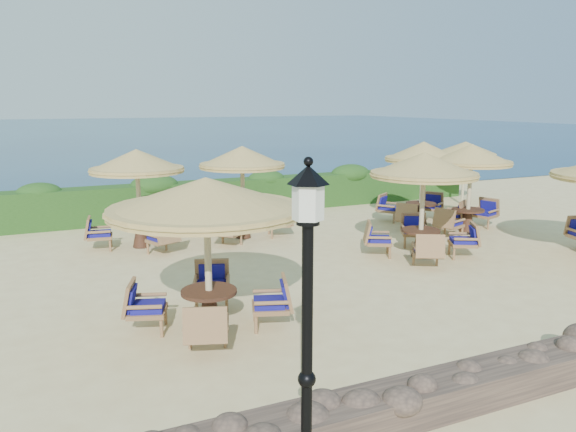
{
  "coord_description": "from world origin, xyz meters",
  "views": [
    {
      "loc": [
        -7.07,
        -11.34,
        3.87
      ],
      "look_at": [
        -1.85,
        0.13,
        1.3
      ],
      "focal_mm": 35.0,
      "sensor_mm": 36.0,
      "label": 1
    }
  ],
  "objects_px": {
    "cafe_set_1": "(423,187)",
    "cafe_set_3": "(138,180)",
    "cafe_set_0": "(207,220)",
    "cafe_set_4": "(242,175)",
    "cafe_set_5": "(422,172)",
    "lamp_post": "(307,346)",
    "extra_parasol": "(465,148)",
    "cafe_set_6": "(471,169)"
  },
  "relations": [
    {
      "from": "cafe_set_6",
      "to": "cafe_set_4",
      "type": "bearing_deg",
      "value": 161.8
    },
    {
      "from": "cafe_set_3",
      "to": "cafe_set_0",
      "type": "bearing_deg",
      "value": -89.27
    },
    {
      "from": "extra_parasol",
      "to": "cafe_set_0",
      "type": "xyz_separation_m",
      "value": [
        -12.31,
        -7.65,
        -0.23
      ]
    },
    {
      "from": "cafe_set_1",
      "to": "cafe_set_4",
      "type": "relative_size",
      "value": 1.04
    },
    {
      "from": "extra_parasol",
      "to": "cafe_set_3",
      "type": "xyz_separation_m",
      "value": [
        -12.39,
        -1.46,
        -0.34
      ]
    },
    {
      "from": "cafe_set_1",
      "to": "cafe_set_6",
      "type": "xyz_separation_m",
      "value": [
        3.01,
        1.66,
        0.13
      ]
    },
    {
      "from": "cafe_set_1",
      "to": "cafe_set_5",
      "type": "distance_m",
      "value": 3.9
    },
    {
      "from": "cafe_set_5",
      "to": "cafe_set_4",
      "type": "bearing_deg",
      "value": 173.35
    },
    {
      "from": "cafe_set_5",
      "to": "extra_parasol",
      "type": "bearing_deg",
      "value": 31.5
    },
    {
      "from": "cafe_set_1",
      "to": "cafe_set_6",
      "type": "height_order",
      "value": "same"
    },
    {
      "from": "lamp_post",
      "to": "cafe_set_1",
      "type": "height_order",
      "value": "lamp_post"
    },
    {
      "from": "cafe_set_3",
      "to": "cafe_set_4",
      "type": "relative_size",
      "value": 1.02
    },
    {
      "from": "cafe_set_4",
      "to": "cafe_set_6",
      "type": "bearing_deg",
      "value": -18.2
    },
    {
      "from": "extra_parasol",
      "to": "cafe_set_3",
      "type": "distance_m",
      "value": 12.48
    },
    {
      "from": "lamp_post",
      "to": "extra_parasol",
      "type": "relative_size",
      "value": 1.38
    },
    {
      "from": "extra_parasol",
      "to": "cafe_set_6",
      "type": "bearing_deg",
      "value": -129.7
    },
    {
      "from": "extra_parasol",
      "to": "cafe_set_6",
      "type": "distance_m",
      "value": 4.84
    },
    {
      "from": "cafe_set_6",
      "to": "lamp_post",
      "type": "bearing_deg",
      "value": -138.96
    },
    {
      "from": "cafe_set_4",
      "to": "cafe_set_5",
      "type": "xyz_separation_m",
      "value": [
        5.78,
        -0.67,
        -0.11
      ]
    },
    {
      "from": "cafe_set_0",
      "to": "cafe_set_6",
      "type": "relative_size",
      "value": 1.16
    },
    {
      "from": "cafe_set_3",
      "to": "cafe_set_5",
      "type": "relative_size",
      "value": 1.01
    },
    {
      "from": "lamp_post",
      "to": "cafe_set_0",
      "type": "height_order",
      "value": "lamp_post"
    },
    {
      "from": "cafe_set_4",
      "to": "cafe_set_5",
      "type": "height_order",
      "value": "same"
    },
    {
      "from": "extra_parasol",
      "to": "cafe_set_1",
      "type": "height_order",
      "value": "cafe_set_1"
    },
    {
      "from": "lamp_post",
      "to": "cafe_set_3",
      "type": "xyz_separation_m",
      "value": [
        0.21,
        10.54,
        0.28
      ]
    },
    {
      "from": "lamp_post",
      "to": "cafe_set_5",
      "type": "relative_size",
      "value": 1.22
    },
    {
      "from": "lamp_post",
      "to": "cafe_set_5",
      "type": "bearing_deg",
      "value": 47.59
    },
    {
      "from": "extra_parasol",
      "to": "cafe_set_0",
      "type": "height_order",
      "value": "cafe_set_0"
    },
    {
      "from": "cafe_set_1",
      "to": "cafe_set_6",
      "type": "distance_m",
      "value": 3.44
    },
    {
      "from": "cafe_set_3",
      "to": "cafe_set_6",
      "type": "height_order",
      "value": "same"
    },
    {
      "from": "lamp_post",
      "to": "cafe_set_6",
      "type": "distance_m",
      "value": 12.62
    },
    {
      "from": "lamp_post",
      "to": "cafe_set_6",
      "type": "relative_size",
      "value": 1.15
    },
    {
      "from": "extra_parasol",
      "to": "cafe_set_0",
      "type": "relative_size",
      "value": 0.72
    },
    {
      "from": "cafe_set_0",
      "to": "cafe_set_5",
      "type": "distance_m",
      "value": 10.13
    },
    {
      "from": "cafe_set_4",
      "to": "lamp_post",
      "type": "bearing_deg",
      "value": -106.6
    },
    {
      "from": "cafe_set_1",
      "to": "cafe_set_3",
      "type": "xyz_separation_m",
      "value": [
        -6.29,
        3.92,
        0.04
      ]
    },
    {
      "from": "cafe_set_0",
      "to": "cafe_set_4",
      "type": "xyz_separation_m",
      "value": [
        2.81,
        6.04,
        -0.12
      ]
    },
    {
      "from": "extra_parasol",
      "to": "cafe_set_3",
      "type": "height_order",
      "value": "cafe_set_3"
    },
    {
      "from": "cafe_set_6",
      "to": "cafe_set_1",
      "type": "bearing_deg",
      "value": -151.2
    },
    {
      "from": "cafe_set_3",
      "to": "cafe_set_6",
      "type": "bearing_deg",
      "value": -13.64
    },
    {
      "from": "lamp_post",
      "to": "cafe_set_4",
      "type": "xyz_separation_m",
      "value": [
        3.1,
        10.39,
        0.27
      ]
    },
    {
      "from": "lamp_post",
      "to": "cafe_set_4",
      "type": "height_order",
      "value": "lamp_post"
    }
  ]
}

